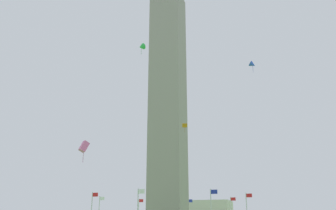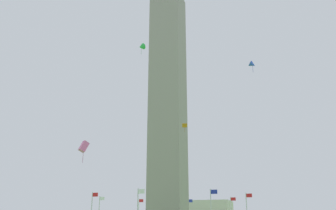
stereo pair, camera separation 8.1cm
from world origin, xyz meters
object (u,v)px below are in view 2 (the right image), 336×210
Objects in this scene: obelisk_monument at (168,88)px; kite_blue_delta at (252,65)px; kite_green_delta at (141,47)px; kite_orange_diamond at (185,126)px; kite_pink_box at (84,147)px.

obelisk_monument is 19.58m from kite_blue_delta.
obelisk_monument is at bearing 82.22° from kite_green_delta.
kite_blue_delta is at bearing 9.62° from kite_green_delta.
kite_orange_diamond is 0.64× the size of kite_green_delta.
kite_green_delta is at bearing 90.80° from kite_pink_box.
kite_pink_box is (-19.20, -20.56, -17.08)m from kite_blue_delta.
kite_pink_box is at bearing -133.04° from kite_blue_delta.
kite_blue_delta reaches higher than kite_orange_diamond.
kite_orange_diamond is at bearing 173.67° from kite_blue_delta.
kite_green_delta is 28.02m from kite_pink_box.
obelisk_monument is 24.79× the size of kite_green_delta.
kite_blue_delta is 0.81× the size of kite_pink_box.
obelisk_monument reaches higher than kite_green_delta.
kite_green_delta is at bearing -97.78° from obelisk_monument.
obelisk_monument is 38.81× the size of kite_orange_diamond.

